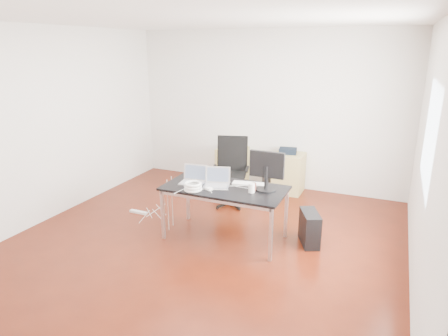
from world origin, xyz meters
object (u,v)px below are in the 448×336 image
at_px(office_chair, 231,168).
at_px(pc_tower, 310,228).
at_px(desk, 225,191).
at_px(filing_cabinet_left, 232,166).
at_px(filing_cabinet_right, 289,173).

distance_m(office_chair, pc_tower, 1.81).
xyz_separation_m(desk, office_chair, (-0.41, 1.22, -0.07)).
relative_size(filing_cabinet_left, filing_cabinet_right, 1.00).
distance_m(desk, pc_tower, 1.21).
bearing_deg(filing_cabinet_left, pc_tower, -44.61).
distance_m(desk, filing_cabinet_left, 2.26).
bearing_deg(desk, pc_tower, 14.93).
bearing_deg(desk, filing_cabinet_left, 109.68).
relative_size(desk, filing_cabinet_right, 2.29).
relative_size(office_chair, filing_cabinet_right, 1.54).
distance_m(office_chair, filing_cabinet_left, 0.98).
height_order(desk, office_chair, office_chair).
relative_size(office_chair, filing_cabinet_left, 1.54).
bearing_deg(filing_cabinet_right, pc_tower, -67.26).
distance_m(desk, office_chair, 1.29).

